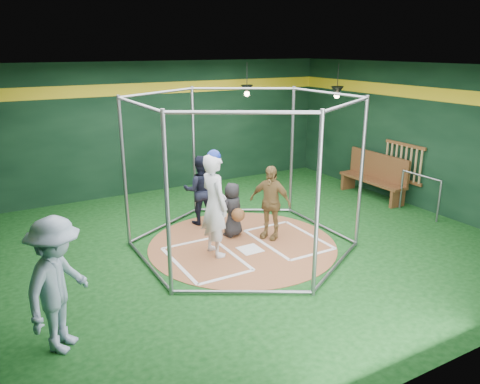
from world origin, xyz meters
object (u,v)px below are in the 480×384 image
umpire (200,190)px  dugout_bench (375,175)px  batter_figure (215,204)px  visitor_leopard (270,202)px

umpire → dugout_bench: umpire is taller
umpire → batter_figure: bearing=96.4°
batter_figure → dugout_bench: (5.31, 1.15, -0.43)m
batter_figure → umpire: size_ratio=1.31×
visitor_leopard → dugout_bench: size_ratio=0.77×
dugout_bench → batter_figure: bearing=-167.8°
batter_figure → visitor_leopard: batter_figure is taller
umpire → visitor_leopard: bearing=143.4°
visitor_leopard → umpire: 1.72m
batter_figure → umpire: (0.46, 1.63, -0.23)m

